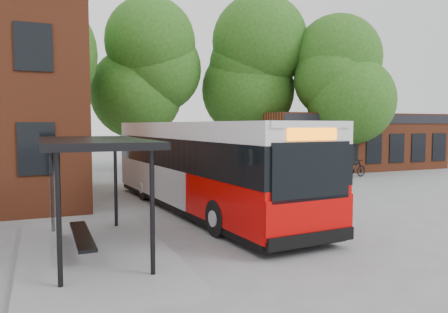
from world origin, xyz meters
name	(u,v)px	position (x,y,z in m)	size (l,w,h in m)	color
ground	(241,228)	(0.00, 0.00, 0.00)	(100.00, 100.00, 0.00)	slate
shop_row	(345,141)	(15.00, 14.00, 2.00)	(14.00, 6.20, 4.00)	brown
bus_shelter	(94,196)	(-4.50, -1.00, 1.45)	(3.60, 7.00, 2.90)	black
bike_rail	(310,175)	(9.28, 10.00, 0.19)	(5.20, 0.10, 0.38)	black
tree_0	(33,86)	(-6.00, 16.00, 5.50)	(7.92, 7.92, 11.00)	#224E15
tree_1	(147,95)	(1.00, 17.00, 5.20)	(7.92, 7.92, 10.40)	#224E15
tree_2	(248,92)	(8.00, 16.00, 5.50)	(7.92, 7.92, 11.00)	#224E15
tree_3	(341,103)	(13.00, 12.00, 4.64)	(7.04, 7.04, 9.28)	#224E15
city_bus	(201,167)	(-0.15, 3.21, 1.66)	(2.78, 13.03, 3.31)	#C40504
bicycle_0	(264,171)	(6.61, 10.89, 0.44)	(0.58, 1.66, 0.87)	black
bicycle_1	(288,170)	(7.86, 10.25, 0.55)	(0.52, 1.82, 1.10)	black
bicycle_2	(279,170)	(7.57, 10.79, 0.50)	(0.66, 1.90, 1.00)	black
bicycle_3	(303,172)	(8.35, 9.36, 0.48)	(0.45, 1.60, 0.96)	black
bicycle_4	(316,170)	(9.74, 10.02, 0.45)	(0.60, 1.71, 0.90)	black
bicycle_5	(326,172)	(9.76, 9.11, 0.46)	(0.44, 1.55, 0.93)	black
bicycle_6	(341,170)	(11.06, 9.33, 0.49)	(0.64, 1.85, 0.97)	black
bicycle_7	(354,168)	(12.04, 9.32, 0.56)	(0.53, 1.86, 1.12)	black
bicycle_extra_0	(337,167)	(11.98, 10.99, 0.49)	(0.46, 1.62, 0.97)	#550A0F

